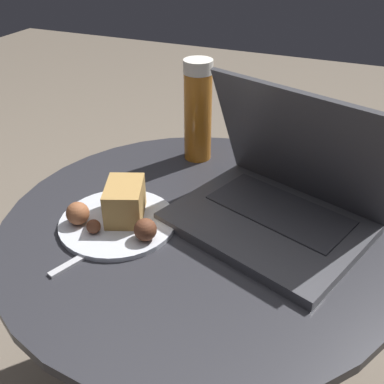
% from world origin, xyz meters
% --- Properties ---
extents(table, '(0.70, 0.70, 0.52)m').
position_xyz_m(table, '(0.00, 0.00, 0.39)').
color(table, '#515156').
rests_on(table, ground_plane).
extents(laptop, '(0.38, 0.34, 0.24)m').
position_xyz_m(laptop, '(0.12, 0.06, 0.57)').
color(laptop, '#47474C').
rests_on(laptop, table).
extents(beer_glass, '(0.06, 0.06, 0.22)m').
position_xyz_m(beer_glass, '(-0.10, 0.23, 0.63)').
color(beer_glass, '#C6701E').
rests_on(beer_glass, table).
extents(snack_plate, '(0.20, 0.20, 0.07)m').
position_xyz_m(snack_plate, '(-0.13, -0.06, 0.54)').
color(snack_plate, silver).
rests_on(snack_plate, table).
extents(fork, '(0.08, 0.18, 0.00)m').
position_xyz_m(fork, '(-0.12, -0.11, 0.52)').
color(fork, silver).
rests_on(fork, table).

